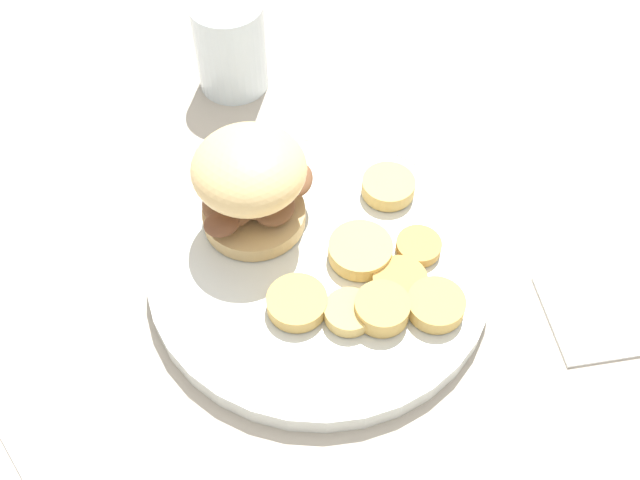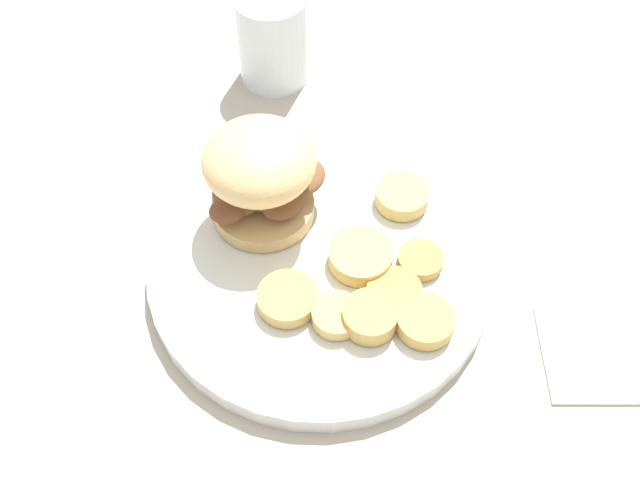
{
  "view_description": "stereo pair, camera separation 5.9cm",
  "coord_description": "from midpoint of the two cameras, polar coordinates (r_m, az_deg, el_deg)",
  "views": [
    {
      "loc": [
        -0.29,
        0.2,
        0.52
      ],
      "look_at": [
        0.0,
        0.0,
        0.05
      ],
      "focal_mm": 42.0,
      "sensor_mm": 36.0,
      "label": 1
    },
    {
      "loc": [
        -0.32,
        0.15,
        0.52
      ],
      "look_at": [
        0.0,
        0.0,
        0.05
      ],
      "focal_mm": 42.0,
      "sensor_mm": 36.0,
      "label": 2
    }
  ],
  "objects": [
    {
      "name": "dinner_plate",
      "position": [
        0.62,
        2.73,
        -2.08
      ],
      "size": [
        0.28,
        0.28,
        0.02
      ],
      "color": "silver",
      "rests_on": "ground_plane"
    },
    {
      "name": "potato_round_5",
      "position": [
        0.58,
        0.4,
        -4.7
      ],
      "size": [
        0.05,
        0.05,
        0.01
      ],
      "primitive_type": "cylinder",
      "color": "tan",
      "rests_on": "dinner_plate"
    },
    {
      "name": "potato_round_4",
      "position": [
        0.61,
        10.4,
        -1.67
      ],
      "size": [
        0.04,
        0.04,
        0.01
      ],
      "primitive_type": "cylinder",
      "color": "tan",
      "rests_on": "dinner_plate"
    },
    {
      "name": "napkin",
      "position": [
        0.64,
        24.75,
        -8.07
      ],
      "size": [
        0.13,
        0.15,
        0.01
      ],
      "primitive_type": "cube",
      "rotation": [
        0.0,
        0.0,
        4.26
      ],
      "color": "white",
      "rests_on": "ground_plane"
    },
    {
      "name": "potato_round_3",
      "position": [
        0.65,
        8.86,
        3.16
      ],
      "size": [
        0.05,
        0.05,
        0.01
      ],
      "primitive_type": "cylinder",
      "color": "#DBB766",
      "rests_on": "dinner_plate"
    },
    {
      "name": "potato_round_0",
      "position": [
        0.57,
        6.79,
        -6.04
      ],
      "size": [
        0.04,
        0.04,
        0.02
      ],
      "primitive_type": "cylinder",
      "color": "tan",
      "rests_on": "dinner_plate"
    },
    {
      "name": "potato_round_1",
      "position": [
        0.6,
        5.9,
        -1.4
      ],
      "size": [
        0.05,
        0.05,
        0.01
      ],
      "primitive_type": "cylinder",
      "color": "#DBB766",
      "rests_on": "dinner_plate"
    },
    {
      "name": "potato_round_2",
      "position": [
        0.58,
        10.94,
        -6.28
      ],
      "size": [
        0.04,
        0.04,
        0.01
      ],
      "primitive_type": "cylinder",
      "color": "tan",
      "rests_on": "dinner_plate"
    },
    {
      "name": "fork",
      "position": [
        0.58,
        -19.15,
        -15.89
      ],
      "size": [
        0.18,
        0.03,
        0.0
      ],
      "color": "silver",
      "rests_on": "ground_plane"
    },
    {
      "name": "ground_plane",
      "position": [
        0.63,
        2.69,
        -2.67
      ],
      "size": [
        4.0,
        4.0,
        0.0
      ],
      "primitive_type": "plane",
      "color": "#B2A899"
    },
    {
      "name": "potato_round_6",
      "position": [
        0.57,
        4.23,
        -5.97
      ],
      "size": [
        0.04,
        0.04,
        0.01
      ],
      "primitive_type": "cylinder",
      "color": "#DBB766",
      "rests_on": "dinner_plate"
    },
    {
      "name": "sandwich",
      "position": [
        0.6,
        -1.81,
        4.75
      ],
      "size": [
        0.09,
        0.11,
        0.09
      ],
      "color": "tan",
      "rests_on": "dinner_plate"
    },
    {
      "name": "potato_round_7",
      "position": [
        0.59,
        8.52,
        -4.13
      ],
      "size": [
        0.04,
        0.04,
        0.01
      ],
      "primitive_type": "cylinder",
      "color": "tan",
      "rests_on": "dinner_plate"
    },
    {
      "name": "drinking_glass",
      "position": [
        0.76,
        -1.36,
        15.0
      ],
      "size": [
        0.07,
        0.07,
        0.09
      ],
      "color": "silver",
      "rests_on": "ground_plane"
    }
  ]
}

